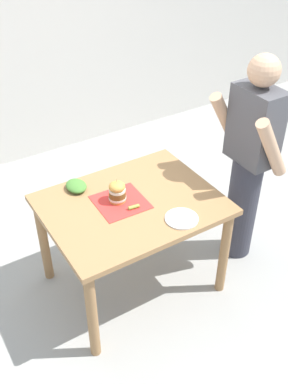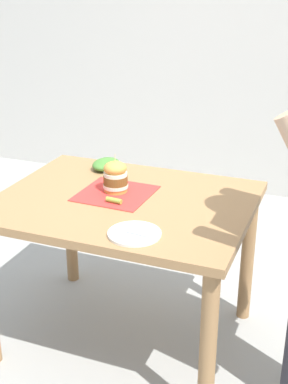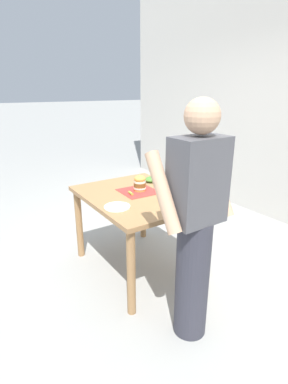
# 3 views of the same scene
# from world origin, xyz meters

# --- Properties ---
(ground_plane) EXTENTS (80.00, 80.00, 0.00)m
(ground_plane) POSITION_xyz_m (0.00, 0.00, 0.00)
(ground_plane) COLOR #9E9E99
(patio_table) EXTENTS (0.93, 1.19, 0.79)m
(patio_table) POSITION_xyz_m (0.00, 0.00, 0.67)
(patio_table) COLOR #9E7247
(patio_table) RESTS_ON ground
(serving_paper) EXTENTS (0.35, 0.35, 0.00)m
(serving_paper) POSITION_xyz_m (-0.04, -0.06, 0.79)
(serving_paper) COLOR red
(serving_paper) RESTS_ON patio_table
(sandwich) EXTENTS (0.12, 0.12, 0.19)m
(sandwich) POSITION_xyz_m (-0.07, -0.07, 0.87)
(sandwich) COLOR gold
(sandwich) RESTS_ON serving_paper
(pickle_spear) EXTENTS (0.03, 0.08, 0.02)m
(pickle_spear) POSITION_xyz_m (0.07, -0.02, 0.81)
(pickle_spear) COLOR #8EA83D
(pickle_spear) RESTS_ON serving_paper
(side_plate_with_forks) EXTENTS (0.22, 0.22, 0.02)m
(side_plate_with_forks) POSITION_xyz_m (0.33, 0.19, 0.80)
(side_plate_with_forks) COLOR white
(side_plate_with_forks) RESTS_ON patio_table
(side_salad) EXTENTS (0.18, 0.14, 0.06)m
(side_salad) POSITION_xyz_m (-0.34, -0.25, 0.82)
(side_salad) COLOR #477F33
(side_salad) RESTS_ON patio_table
(diner_across_table) EXTENTS (0.55, 0.35, 1.69)m
(diner_across_table) POSITION_xyz_m (0.14, 0.93, 0.88)
(diner_across_table) COLOR #33333D
(diner_across_table) RESTS_ON ground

